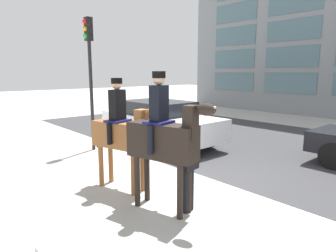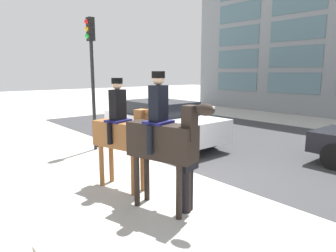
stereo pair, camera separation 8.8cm
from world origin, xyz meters
The scene contains 7 objects.
ground_plane centered at (0.00, 0.00, 0.00)m, with size 80.00×80.00×0.00m, color #B2AFA8.
road_surface centered at (0.00, 4.75, 0.00)m, with size 23.70×8.50×0.01m.
mounted_horse_lead centered at (-0.64, -1.45, 1.29)m, with size 1.76×0.77×2.45m.
mounted_horse_companion centered at (0.76, -1.44, 1.39)m, with size 1.77×0.77×2.59m.
pedestrian_bystander centered at (1.09, -1.16, 0.96)m, with size 0.82×0.54×1.64m.
street_car_near_lane centered at (-3.33, 1.85, 0.83)m, with size 4.75×2.08×1.56m.
traffic_light centered at (-4.20, -0.33, 2.84)m, with size 0.24×0.29×4.26m.
Camera 1 is at (4.81, -4.89, 2.57)m, focal length 32.00 mm.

